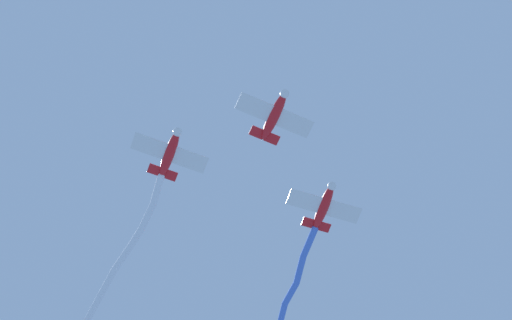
% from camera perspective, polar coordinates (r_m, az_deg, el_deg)
% --- Properties ---
extents(airplane_lead, '(5.51, 7.30, 1.81)m').
position_cam_1_polar(airplane_lead, '(64.78, 1.47, 3.58)').
color(airplane_lead, red).
extents(airplane_left_wing, '(5.37, 7.20, 1.81)m').
position_cam_1_polar(airplane_left_wing, '(68.75, 5.40, -3.65)').
color(airplane_left_wing, red).
extents(airplane_right_wing, '(5.46, 7.27, 1.81)m').
position_cam_1_polar(airplane_right_wing, '(66.92, -6.85, 0.57)').
color(airplane_right_wing, red).
extents(smoke_trail_right_wing, '(24.54, 5.96, 3.29)m').
position_cam_1_polar(smoke_trail_right_wing, '(75.15, -11.06, -8.48)').
color(smoke_trail_right_wing, white).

